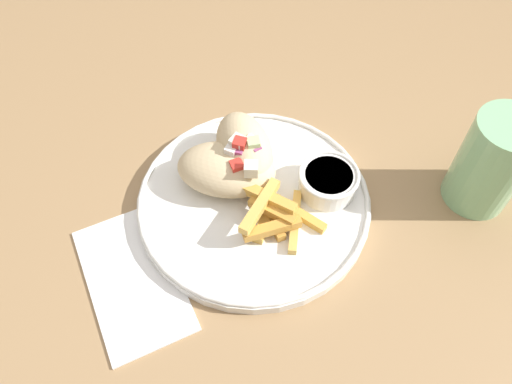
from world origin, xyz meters
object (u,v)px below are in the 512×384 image
object	(u,v)px
plate	(256,204)
sauce_ramekin	(328,180)
water_glass	(490,166)
pita_sandwich_near	(227,169)
fries_pile	(273,213)
pita_sandwich_far	(241,149)

from	to	relation	value
plate	sauce_ramekin	size ratio (longest dim) A/B	3.84
plate	water_glass	bearing A→B (deg)	60.52
water_glass	sauce_ramekin	bearing A→B (deg)	-123.40
pita_sandwich_near	fries_pile	bearing A→B (deg)	-37.30
pita_sandwich_far	water_glass	world-z (taller)	water_glass
plate	pita_sandwich_far	size ratio (longest dim) A/B	2.31
sauce_ramekin	pita_sandwich_near	bearing A→B (deg)	-128.59
pita_sandwich_far	plate	bearing A→B (deg)	0.42
pita_sandwich_far	sauce_ramekin	bearing A→B (deg)	53.33
sauce_ramekin	water_glass	distance (m)	0.19
plate	pita_sandwich_near	size ratio (longest dim) A/B	2.02
sauce_ramekin	fries_pile	bearing A→B (deg)	-89.25
pita_sandwich_far	fries_pile	bearing A→B (deg)	7.14
plate	water_glass	xyz separation A→B (m)	(0.13, 0.24, 0.05)
pita_sandwich_far	water_glass	bearing A→B (deg)	65.51
sauce_ramekin	water_glass	xyz separation A→B (m)	(0.10, 0.15, 0.03)
sauce_ramekin	pita_sandwich_far	bearing A→B (deg)	-142.84
water_glass	plate	bearing A→B (deg)	-119.48
pita_sandwich_far	fries_pile	xyz separation A→B (m)	(0.09, -0.01, -0.02)
fries_pile	pita_sandwich_far	bearing A→B (deg)	170.97
pita_sandwich_near	sauce_ramekin	size ratio (longest dim) A/B	1.90
pita_sandwich_near	sauce_ramekin	xyz separation A→B (m)	(0.08, 0.09, -0.01)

